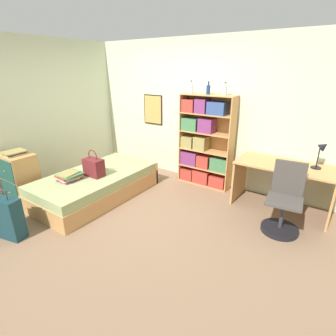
{
  "coord_description": "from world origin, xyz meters",
  "views": [
    {
      "loc": [
        2.56,
        -2.66,
        2.09
      ],
      "look_at": [
        0.6,
        0.21,
        0.75
      ],
      "focal_mm": 28.0,
      "sensor_mm": 36.0,
      "label": 1
    }
  ],
  "objects_px": {
    "desk": "(284,178)",
    "magazine_pile_on_dresser": "(14,153)",
    "bottle_green": "(191,89)",
    "bottle_clear": "(225,90)",
    "bottle_brown": "(208,89)",
    "dresser": "(21,177)",
    "bed": "(97,185)",
    "bookcase": "(203,145)",
    "desk_lamp": "(322,150)",
    "handbag": "(94,167)",
    "desk_chair": "(283,210)",
    "suitcase": "(4,217)",
    "book_stack_on_bed": "(69,176)"
  },
  "relations": [
    {
      "from": "desk",
      "to": "magazine_pile_on_dresser",
      "type": "bearing_deg",
      "value": -149.92
    },
    {
      "from": "bottle_green",
      "to": "bottle_clear",
      "type": "distance_m",
      "value": 0.61
    },
    {
      "from": "bottle_brown",
      "to": "magazine_pile_on_dresser",
      "type": "bearing_deg",
      "value": -134.44
    },
    {
      "from": "dresser",
      "to": "bed",
      "type": "bearing_deg",
      "value": 39.82
    },
    {
      "from": "magazine_pile_on_dresser",
      "to": "bottle_clear",
      "type": "height_order",
      "value": "bottle_clear"
    },
    {
      "from": "bookcase",
      "to": "dresser",
      "type": "bearing_deg",
      "value": -133.43
    },
    {
      "from": "desk_lamp",
      "to": "handbag",
      "type": "bearing_deg",
      "value": -153.79
    },
    {
      "from": "handbag",
      "to": "desk_chair",
      "type": "distance_m",
      "value": 2.9
    },
    {
      "from": "handbag",
      "to": "bookcase",
      "type": "xyz_separation_m",
      "value": [
        1.15,
        1.59,
        0.19
      ]
    },
    {
      "from": "bed",
      "to": "suitcase",
      "type": "bearing_deg",
      "value": -93.63
    },
    {
      "from": "desk_lamp",
      "to": "desk_chair",
      "type": "relative_size",
      "value": 0.44
    },
    {
      "from": "suitcase",
      "to": "bottle_brown",
      "type": "relative_size",
      "value": 3.2
    },
    {
      "from": "bookcase",
      "to": "suitcase",
      "type": "bearing_deg",
      "value": -114.01
    },
    {
      "from": "desk",
      "to": "desk_lamp",
      "type": "xyz_separation_m",
      "value": [
        0.42,
        0.09,
        0.48
      ]
    },
    {
      "from": "book_stack_on_bed",
      "to": "bottle_brown",
      "type": "height_order",
      "value": "bottle_brown"
    },
    {
      "from": "bookcase",
      "to": "bottle_brown",
      "type": "bearing_deg",
      "value": -16.99
    },
    {
      "from": "book_stack_on_bed",
      "to": "magazine_pile_on_dresser",
      "type": "xyz_separation_m",
      "value": [
        -0.84,
        -0.36,
        0.33
      ]
    },
    {
      "from": "bottle_brown",
      "to": "desk_lamp",
      "type": "bearing_deg",
      "value": -2.33
    },
    {
      "from": "bottle_brown",
      "to": "dresser",
      "type": "bearing_deg",
      "value": -134.32
    },
    {
      "from": "suitcase",
      "to": "desk_chair",
      "type": "height_order",
      "value": "desk_chair"
    },
    {
      "from": "bottle_green",
      "to": "bottle_brown",
      "type": "bearing_deg",
      "value": 3.43
    },
    {
      "from": "book_stack_on_bed",
      "to": "bottle_green",
      "type": "xyz_separation_m",
      "value": [
        1.08,
        1.89,
        1.25
      ]
    },
    {
      "from": "bookcase",
      "to": "desk_lamp",
      "type": "relative_size",
      "value": 4.0
    },
    {
      "from": "bookcase",
      "to": "bottle_brown",
      "type": "relative_size",
      "value": 7.76
    },
    {
      "from": "dresser",
      "to": "bookcase",
      "type": "height_order",
      "value": "bookcase"
    },
    {
      "from": "bottle_clear",
      "to": "desk_chair",
      "type": "relative_size",
      "value": 0.22
    },
    {
      "from": "dresser",
      "to": "bookcase",
      "type": "bearing_deg",
      "value": 46.57
    },
    {
      "from": "bookcase",
      "to": "bottle_green",
      "type": "distance_m",
      "value": 1.01
    },
    {
      "from": "desk",
      "to": "desk_lamp",
      "type": "relative_size",
      "value": 3.37
    },
    {
      "from": "handbag",
      "to": "bed",
      "type": "bearing_deg",
      "value": 130.59
    },
    {
      "from": "book_stack_on_bed",
      "to": "suitcase",
      "type": "bearing_deg",
      "value": -88.78
    },
    {
      "from": "bottle_brown",
      "to": "bottle_clear",
      "type": "relative_size",
      "value": 1.02
    },
    {
      "from": "bottle_brown",
      "to": "bottle_clear",
      "type": "bearing_deg",
      "value": 1.16
    },
    {
      "from": "handbag",
      "to": "book_stack_on_bed",
      "type": "distance_m",
      "value": 0.4
    },
    {
      "from": "bed",
      "to": "handbag",
      "type": "relative_size",
      "value": 4.63
    },
    {
      "from": "handbag",
      "to": "suitcase",
      "type": "bearing_deg",
      "value": -96.83
    },
    {
      "from": "desk_lamp",
      "to": "desk",
      "type": "bearing_deg",
      "value": -167.85
    },
    {
      "from": "book_stack_on_bed",
      "to": "bottle_green",
      "type": "height_order",
      "value": "bottle_green"
    },
    {
      "from": "magazine_pile_on_dresser",
      "to": "bookcase",
      "type": "xyz_separation_m",
      "value": [
        2.18,
        2.29,
        -0.06
      ]
    },
    {
      "from": "bed",
      "to": "book_stack_on_bed",
      "type": "xyz_separation_m",
      "value": [
        -0.11,
        -0.43,
        0.28
      ]
    },
    {
      "from": "suitcase",
      "to": "desk_chair",
      "type": "distance_m",
      "value": 3.66
    },
    {
      "from": "dresser",
      "to": "bottle_green",
      "type": "bearing_deg",
      "value": 49.86
    },
    {
      "from": "magazine_pile_on_dresser",
      "to": "bottle_clear",
      "type": "distance_m",
      "value": 3.53
    },
    {
      "from": "suitcase",
      "to": "handbag",
      "type": "bearing_deg",
      "value": 83.17
    },
    {
      "from": "desk_chair",
      "to": "bottle_clear",
      "type": "bearing_deg",
      "value": 148.88
    },
    {
      "from": "handbag",
      "to": "bottle_green",
      "type": "bearing_deg",
      "value": 60.18
    },
    {
      "from": "bookcase",
      "to": "bottle_clear",
      "type": "xyz_separation_m",
      "value": [
        0.35,
        -0.01,
        0.98
      ]
    },
    {
      "from": "bed",
      "to": "bottle_clear",
      "type": "bearing_deg",
      "value": 43.47
    },
    {
      "from": "handbag",
      "to": "book_stack_on_bed",
      "type": "relative_size",
      "value": 1.22
    },
    {
      "from": "desk",
      "to": "bookcase",
      "type": "bearing_deg",
      "value": 172.99
    }
  ]
}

